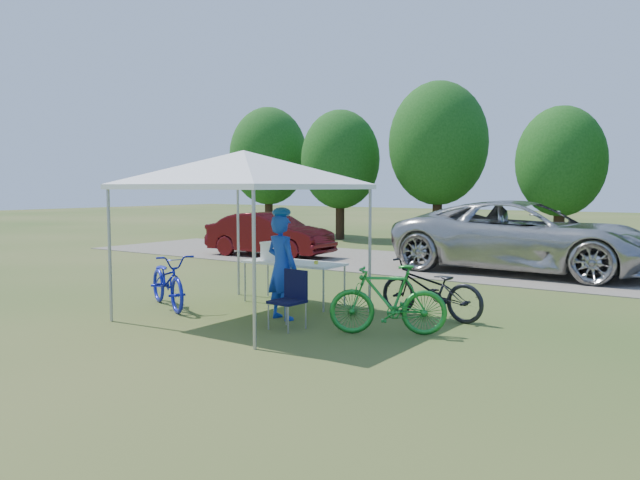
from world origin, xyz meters
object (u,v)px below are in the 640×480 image
at_px(bike_blue, 168,280).
at_px(cooler, 275,251).
at_px(bike_dark, 430,289).
at_px(bike_green, 388,300).
at_px(sedan, 270,235).
at_px(folding_table, 294,264).
at_px(minivan, 525,237).
at_px(folding_chair, 291,294).
at_px(cyclist, 282,267).

bearing_deg(bike_blue, cooler, -9.99).
bearing_deg(bike_dark, bike_blue, -61.31).
xyz_separation_m(bike_green, sedan, (-7.86, 6.89, 0.17)).
distance_m(bike_blue, bike_green, 4.20).
relative_size(folding_table, sedan, 0.47).
bearing_deg(minivan, bike_blue, 154.23).
distance_m(folding_table, minivan, 6.92).
height_order(folding_chair, bike_dark, bike_dark).
distance_m(folding_chair, bike_green, 1.48).
distance_m(folding_table, folding_chair, 2.00).
bearing_deg(cooler, bike_green, -20.77).
bearing_deg(folding_table, cyclist, -60.96).
bearing_deg(folding_chair, sedan, 135.51).
bearing_deg(sedan, cyclist, -143.73).
distance_m(bike_dark, sedan, 9.63).
height_order(cooler, cyclist, cyclist).
xyz_separation_m(cooler, bike_blue, (-1.16, -1.58, -0.46)).
bearing_deg(bike_green, cooler, -139.88).
height_order(cooler, minivan, minivan).
xyz_separation_m(folding_chair, bike_green, (1.41, 0.46, -0.01)).
height_order(folding_table, sedan, sedan).
xyz_separation_m(bike_dark, minivan, (-0.35, 6.30, 0.42)).
bearing_deg(cooler, minivan, 67.54).
bearing_deg(bike_green, cyclist, -118.00).
bearing_deg(cooler, folding_chair, -44.86).
distance_m(cooler, cyclist, 1.62).
xyz_separation_m(folding_table, cooler, (-0.44, 0.00, 0.21)).
bearing_deg(cyclist, bike_blue, 20.36).
distance_m(folding_table, cooler, 0.49).
xyz_separation_m(cyclist, minivan, (1.60, 7.72, 0.06)).
bearing_deg(folding_table, minivan, 70.94).
xyz_separation_m(cyclist, bike_dark, (1.95, 1.41, -0.36)).
height_order(cyclist, bike_blue, cyclist).
xyz_separation_m(folding_chair, minivan, (1.09, 8.14, 0.39)).
bearing_deg(cooler, bike_dark, 4.32).
relative_size(folding_chair, cooler, 1.88).
distance_m(folding_chair, minivan, 8.22).
height_order(bike_green, minivan, minivan).
relative_size(cooler, sedan, 0.12).
relative_size(cooler, cyclist, 0.28).
distance_m(folding_table, sedan, 7.81).
relative_size(folding_chair, bike_dark, 0.47).
height_order(bike_blue, bike_green, bike_green).
height_order(folding_chair, cyclist, cyclist).
height_order(folding_table, bike_dark, bike_dark).
relative_size(cooler, bike_green, 0.27).
xyz_separation_m(bike_blue, sedan, (-3.68, 7.32, 0.20)).
xyz_separation_m(cyclist, bike_green, (1.92, 0.04, -0.34)).
relative_size(cooler, minivan, 0.07).
bearing_deg(sedan, bike_green, -135.58).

